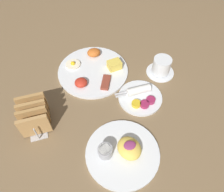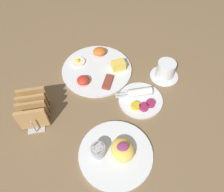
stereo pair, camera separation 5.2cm
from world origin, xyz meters
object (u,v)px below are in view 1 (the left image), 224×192
(plate_condiments, at_px, (140,97))
(coffee_cup, at_px, (161,67))
(toast_rack, at_px, (34,115))
(plate_breakfast, at_px, (94,70))
(plate_foreground, at_px, (123,152))

(plate_condiments, relative_size, coffee_cup, 1.54)
(toast_rack, height_order, coffee_cup, toast_rack)
(plate_condiments, relative_size, toast_rack, 1.25)
(plate_breakfast, height_order, plate_foreground, plate_foreground)
(plate_breakfast, height_order, coffee_cup, coffee_cup)
(plate_condiments, distance_m, toast_rack, 0.40)
(toast_rack, xyz_separation_m, coffee_cup, (0.54, 0.10, -0.01))
(plate_breakfast, distance_m, plate_condiments, 0.24)
(plate_foreground, bearing_deg, coffee_cup, 47.95)
(plate_breakfast, distance_m, toast_rack, 0.33)
(plate_condiments, height_order, plate_foreground, plate_foreground)
(plate_breakfast, distance_m, plate_foreground, 0.40)
(plate_breakfast, distance_m, coffee_cup, 0.29)
(plate_foreground, height_order, toast_rack, toast_rack)
(plate_foreground, bearing_deg, toast_rack, 142.14)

